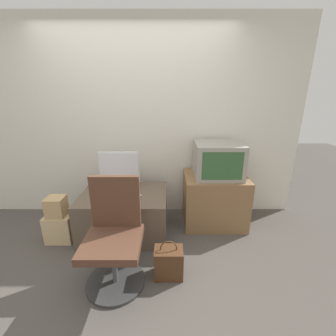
% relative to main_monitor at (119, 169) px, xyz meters
% --- Properties ---
extents(ground_plane, '(12.00, 12.00, 0.00)m').
position_rel_main_monitor_xyz_m(ground_plane, '(0.20, -0.92, -0.77)').
color(ground_plane, '#4C4742').
extents(wall_back, '(4.40, 0.05, 2.60)m').
position_rel_main_monitor_xyz_m(wall_back, '(0.20, 0.40, 0.53)').
color(wall_back, silver).
rests_on(wall_back, ground_plane).
extents(desk, '(1.02, 0.75, 0.53)m').
position_rel_main_monitor_xyz_m(desk, '(0.08, -0.21, -0.50)').
color(desk, brown).
rests_on(desk, ground_plane).
extents(side_stand, '(0.79, 0.62, 0.67)m').
position_rel_main_monitor_xyz_m(side_stand, '(1.22, 0.04, -0.43)').
color(side_stand, olive).
rests_on(side_stand, ground_plane).
extents(main_monitor, '(0.51, 0.21, 0.47)m').
position_rel_main_monitor_xyz_m(main_monitor, '(0.00, 0.00, 0.00)').
color(main_monitor, silver).
rests_on(main_monitor, desk).
extents(keyboard, '(0.31, 0.10, 0.01)m').
position_rel_main_monitor_xyz_m(keyboard, '(0.04, -0.29, -0.23)').
color(keyboard, silver).
rests_on(keyboard, desk).
extents(mouse, '(0.06, 0.03, 0.03)m').
position_rel_main_monitor_xyz_m(mouse, '(0.27, -0.29, -0.22)').
color(mouse, silver).
rests_on(mouse, desk).
extents(crt_tv, '(0.58, 0.53, 0.43)m').
position_rel_main_monitor_xyz_m(crt_tv, '(1.24, 0.04, 0.11)').
color(crt_tv, gray).
rests_on(crt_tv, side_stand).
extents(office_chair, '(0.54, 0.54, 0.98)m').
position_rel_main_monitor_xyz_m(office_chair, '(0.13, -0.95, -0.34)').
color(office_chair, '#333333').
rests_on(office_chair, ground_plane).
extents(cardboard_box_lower, '(0.31, 0.21, 0.33)m').
position_rel_main_monitor_xyz_m(cardboard_box_lower, '(-0.66, -0.38, -0.60)').
color(cardboard_box_lower, '#D1B27F').
rests_on(cardboard_box_lower, ground_plane).
extents(cardboard_box_upper, '(0.20, 0.19, 0.23)m').
position_rel_main_monitor_xyz_m(cardboard_box_upper, '(-0.66, -0.38, -0.32)').
color(cardboard_box_upper, tan).
rests_on(cardboard_box_upper, cardboard_box_lower).
extents(handbag, '(0.27, 0.19, 0.39)m').
position_rel_main_monitor_xyz_m(handbag, '(0.62, -0.92, -0.62)').
color(handbag, '#4C2D19').
rests_on(handbag, ground_plane).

